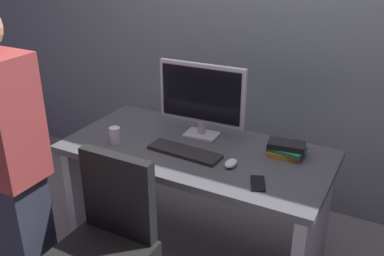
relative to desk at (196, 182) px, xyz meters
The scene contains 9 objects.
ground_plane 0.52m from the desk, ahead, with size 9.00×9.00×0.00m, color gray.
desk is the anchor object (origin of this frame).
person_at_desk 1.07m from the desk, 124.47° to the right, with size 0.40×0.24×1.64m.
monitor 0.51m from the desk, 106.69° to the left, with size 0.54×0.15×0.46m.
keyboard 0.25m from the desk, 108.96° to the right, with size 0.43×0.13×0.02m, color #262626.
mouse 0.37m from the desk, 20.45° to the right, with size 0.06×0.10×0.03m, color white.
cup_near_keyboard 0.56m from the desk, 161.24° to the right, with size 0.06×0.06×0.10m, color silver.
book_stack 0.57m from the desk, 18.44° to the left, with size 0.22×0.16×0.08m.
cell_phone 0.54m from the desk, 24.09° to the right, with size 0.07×0.14×0.01m, color black.
Camera 1 is at (1.03, -1.99, 1.88)m, focal length 40.62 mm.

